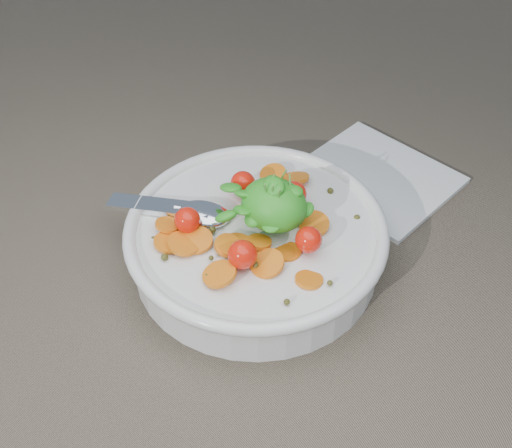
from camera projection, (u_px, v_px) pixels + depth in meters
The scene contains 3 objects.
ground at pixel (259, 278), 0.63m from camera, with size 6.00×6.00×0.00m, color #796B57.
bowl at pixel (256, 240), 0.63m from camera, with size 0.28×0.26×0.11m.
napkin at pixel (376, 177), 0.74m from camera, with size 0.16×0.14×0.01m, color white.
Camera 1 is at (0.23, -0.35, 0.48)m, focal length 45.00 mm.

